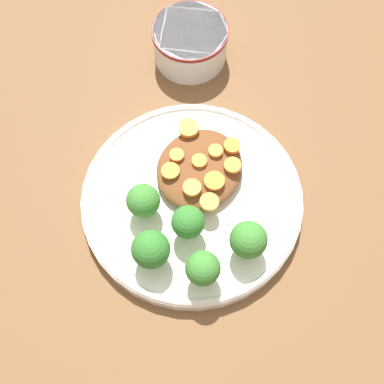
% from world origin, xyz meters
% --- Properties ---
extents(ground_plane, '(4.00, 4.00, 0.00)m').
position_xyz_m(ground_plane, '(0.00, 0.00, 0.00)').
color(ground_plane, brown).
extents(plate, '(0.28, 0.28, 0.02)m').
position_xyz_m(plate, '(0.00, 0.00, 0.01)').
color(plate, white).
rests_on(plate, ground_plane).
extents(dip_bowl, '(0.11, 0.11, 0.06)m').
position_xyz_m(dip_bowl, '(0.20, 0.12, 0.03)').
color(dip_bowl, silver).
rests_on(dip_bowl, ground_plane).
extents(stew_mound, '(0.12, 0.11, 0.02)m').
position_xyz_m(stew_mound, '(0.03, 0.01, 0.03)').
color(stew_mound, brown).
rests_on(stew_mound, plate).
extents(broccoli_floret_0, '(0.05, 0.05, 0.06)m').
position_xyz_m(broccoli_floret_0, '(-0.09, -0.00, 0.05)').
color(broccoli_floret_0, '#7FA85B').
rests_on(broccoli_floret_0, plate).
extents(broccoli_floret_1, '(0.04, 0.04, 0.05)m').
position_xyz_m(broccoli_floret_1, '(-0.05, 0.04, 0.05)').
color(broccoli_floret_1, '#759E51').
rests_on(broccoli_floret_1, plate).
extents(broccoli_floret_2, '(0.04, 0.04, 0.06)m').
position_xyz_m(broccoli_floret_2, '(-0.03, -0.09, 0.05)').
color(broccoli_floret_2, '#7FA85B').
rests_on(broccoli_floret_2, plate).
extents(broccoli_floret_3, '(0.04, 0.04, 0.05)m').
position_xyz_m(broccoli_floret_3, '(-0.04, -0.02, 0.05)').
color(broccoli_floret_3, '#7FA85B').
rests_on(broccoli_floret_3, plate).
extents(broccoli_floret_4, '(0.04, 0.04, 0.06)m').
position_xyz_m(broccoli_floret_4, '(-0.08, -0.06, 0.05)').
color(broccoli_floret_4, '#759E51').
rests_on(broccoli_floret_4, plate).
extents(carrot_slice_0, '(0.03, 0.03, 0.00)m').
position_xyz_m(carrot_slice_0, '(0.02, -0.02, 0.05)').
color(carrot_slice_0, orange).
rests_on(carrot_slice_0, stew_mound).
extents(carrot_slice_1, '(0.02, 0.02, 0.01)m').
position_xyz_m(carrot_slice_1, '(0.00, 0.00, 0.05)').
color(carrot_slice_1, orange).
rests_on(carrot_slice_1, stew_mound).
extents(carrot_slice_2, '(0.02, 0.02, 0.00)m').
position_xyz_m(carrot_slice_2, '(0.01, 0.03, 0.05)').
color(carrot_slice_2, orange).
rests_on(carrot_slice_2, stew_mound).
extents(carrot_slice_3, '(0.02, 0.02, 0.01)m').
position_xyz_m(carrot_slice_3, '(0.03, 0.04, 0.05)').
color(carrot_slice_3, orange).
rests_on(carrot_slice_3, stew_mound).
extents(carrot_slice_4, '(0.03, 0.03, 0.01)m').
position_xyz_m(carrot_slice_4, '(0.07, 0.05, 0.05)').
color(carrot_slice_4, orange).
rests_on(carrot_slice_4, stew_mound).
extents(carrot_slice_5, '(0.02, 0.02, 0.01)m').
position_xyz_m(carrot_slice_5, '(0.06, 0.00, 0.05)').
color(carrot_slice_5, orange).
rests_on(carrot_slice_5, stew_mound).
extents(carrot_slice_6, '(0.02, 0.02, 0.01)m').
position_xyz_m(carrot_slice_6, '(0.05, -0.03, 0.05)').
color(carrot_slice_6, orange).
rests_on(carrot_slice_6, stew_mound).
extents(carrot_slice_7, '(0.02, 0.02, 0.01)m').
position_xyz_m(carrot_slice_7, '(0.08, -0.01, 0.05)').
color(carrot_slice_7, orange).
rests_on(carrot_slice_7, stew_mound).
extents(carrot_slice_8, '(0.02, 0.02, 0.01)m').
position_xyz_m(carrot_slice_8, '(-0.01, -0.03, 0.05)').
color(carrot_slice_8, orange).
rests_on(carrot_slice_8, stew_mound).
extents(carrot_slice_9, '(0.02, 0.02, 0.01)m').
position_xyz_m(carrot_slice_9, '(0.04, 0.01, 0.05)').
color(carrot_slice_9, orange).
rests_on(carrot_slice_9, stew_mound).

